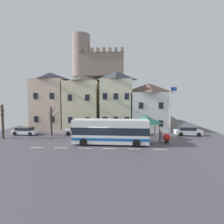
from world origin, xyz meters
TOP-DOWN VIEW (x-y plane):
  - ground_plane at (0.00, -0.00)m, footprint 40.00×60.00m
  - townhouse_00 at (-11.07, 12.08)m, footprint 5.95×6.23m
  - townhouse_01 at (-4.74, 12.47)m, footprint 6.24×7.01m
  - townhouse_02 at (1.88, 11.69)m, footprint 5.76×5.45m
  - townhouse_03 at (8.02, 11.87)m, footprint 6.90×5.81m
  - hilltop_castle at (-2.33, 28.34)m, footprint 41.97×41.97m
  - transit_bus at (1.49, 0.61)m, footprint 9.94×2.94m
  - bus_shelter at (6.48, 3.82)m, footprint 3.60×3.60m
  - parked_car_00 at (13.77, 7.24)m, footprint 4.25×2.09m
  - parked_car_01 at (-13.22, 6.40)m, footprint 4.35×2.33m
  - parked_car_02 at (-4.38, 7.01)m, footprint 4.55×2.11m
  - parked_car_03 at (4.94, 7.27)m, footprint 4.16×2.02m
  - pedestrian_00 at (5.26, 2.77)m, footprint 0.34×0.36m
  - pedestrian_01 at (8.46, 2.68)m, footprint 0.35×0.35m
  - public_bench at (4.36, 5.52)m, footprint 1.69×0.48m
  - flagpole at (10.07, 4.03)m, footprint 0.95×0.10m
  - harbour_buoy at (9.08, 1.84)m, footprint 1.00×1.00m
  - bare_tree_00 at (-8.54, 5.94)m, footprint 1.20×2.24m
  - bare_tree_01 at (-15.01, 3.29)m, footprint 1.83×2.18m

SIDE VIEW (x-z plane):
  - ground_plane at x=0.00m, z-range -0.06..0.00m
  - public_bench at x=4.36m, z-range 0.04..0.91m
  - parked_car_01 at x=-13.22m, z-range 0.00..1.23m
  - parked_car_03 at x=4.94m, z-range -0.02..1.32m
  - parked_car_02 at x=-4.38m, z-range -0.02..1.38m
  - parked_car_00 at x=13.77m, z-range -0.02..1.40m
  - harbour_buoy at x=9.08m, z-range 0.07..1.32m
  - pedestrian_00 at x=5.26m, z-range 0.04..1.47m
  - pedestrian_01 at x=8.46m, z-range 0.14..1.69m
  - transit_bus at x=1.49m, z-range 0.01..3.29m
  - bare_tree_00 at x=-8.54m, z-range 0.07..4.74m
  - bare_tree_01 at x=-15.01m, z-range -0.04..5.48m
  - bus_shelter at x=6.48m, z-range 1.18..4.74m
  - flagpole at x=10.07m, z-range 0.58..8.34m
  - townhouse_03 at x=8.02m, z-range 0.00..8.94m
  - townhouse_01 at x=-4.74m, z-range 0.00..10.51m
  - townhouse_00 at x=-11.07m, z-range 0.00..11.13m
  - townhouse_02 at x=1.88m, z-range 0.00..11.22m
  - hilltop_castle at x=-2.33m, z-range -4.60..18.25m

